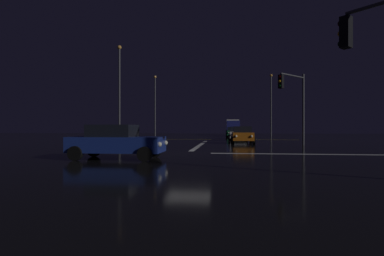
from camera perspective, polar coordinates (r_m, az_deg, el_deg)
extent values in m
cube|color=black|center=(16.44, -0.71, -5.14)|extent=(120.00, 120.00, 0.10)
cube|color=white|center=(24.49, 1.67, -3.32)|extent=(0.35, 13.90, 0.01)
cube|color=yellow|center=(36.05, 3.22, -2.26)|extent=(22.00, 0.15, 0.01)
cube|color=white|center=(17.44, 27.29, -4.67)|extent=(13.90, 0.40, 0.01)
cube|color=#C66014|center=(27.00, 9.89, -1.60)|extent=(1.80, 4.20, 0.70)
cube|color=black|center=(27.19, 9.87, -0.27)|extent=(1.60, 2.00, 0.55)
cylinder|color=black|center=(25.54, 12.12, -2.47)|extent=(0.22, 0.64, 0.64)
cylinder|color=black|center=(25.43, 8.07, -2.48)|extent=(0.22, 0.64, 0.64)
cylinder|color=black|center=(28.63, 11.51, -2.21)|extent=(0.22, 0.64, 0.64)
cylinder|color=black|center=(28.52, 7.90, -2.21)|extent=(0.22, 0.64, 0.64)
sphere|color=#F9EFC6|center=(24.94, 11.67, -1.61)|extent=(0.22, 0.22, 0.22)
sphere|color=#F9EFC6|center=(24.85, 8.69, -1.62)|extent=(0.22, 0.22, 0.22)
cube|color=silver|center=(33.06, 8.99, -1.30)|extent=(1.80, 4.20, 0.70)
cube|color=black|center=(33.26, 8.97, -0.22)|extent=(1.60, 2.00, 0.55)
cylinder|color=black|center=(31.58, 10.74, -2.00)|extent=(0.22, 0.64, 0.64)
cylinder|color=black|center=(31.50, 7.47, -2.01)|extent=(0.22, 0.64, 0.64)
cylinder|color=black|center=(34.67, 10.36, -1.82)|extent=(0.22, 0.64, 0.64)
cylinder|color=black|center=(34.60, 7.38, -1.83)|extent=(0.22, 0.64, 0.64)
sphere|color=#F9EFC6|center=(30.98, 10.36, -1.30)|extent=(0.22, 0.22, 0.22)
sphere|color=#F9EFC6|center=(30.92, 7.96, -1.30)|extent=(0.22, 0.22, 0.22)
cube|color=black|center=(38.74, 8.99, -1.11)|extent=(1.80, 4.20, 0.70)
cube|color=black|center=(38.93, 8.98, -0.19)|extent=(1.60, 2.00, 0.55)
cylinder|color=black|center=(37.25, 10.48, -1.70)|extent=(0.22, 0.64, 0.64)
cylinder|color=black|center=(37.17, 7.71, -1.70)|extent=(0.22, 0.64, 0.64)
cylinder|color=black|center=(40.34, 10.17, -1.57)|extent=(0.22, 0.64, 0.64)
cylinder|color=black|center=(40.27, 7.61, -1.57)|extent=(0.22, 0.64, 0.64)
sphere|color=#F9EFC6|center=(36.66, 10.15, -1.10)|extent=(0.22, 0.22, 0.22)
sphere|color=#F9EFC6|center=(36.60, 8.12, -1.10)|extent=(0.22, 0.22, 0.22)
cube|color=#14512D|center=(45.14, 8.04, -0.96)|extent=(1.80, 4.20, 0.70)
cube|color=black|center=(45.34, 8.03, -0.16)|extent=(1.60, 2.00, 0.55)
cylinder|color=black|center=(43.64, 9.28, -1.45)|extent=(0.22, 0.64, 0.64)
cylinder|color=black|center=(43.58, 6.91, -1.45)|extent=(0.22, 0.64, 0.64)
cylinder|color=black|center=(46.73, 9.09, -1.35)|extent=(0.22, 0.64, 0.64)
cylinder|color=black|center=(46.68, 6.88, -1.35)|extent=(0.22, 0.64, 0.64)
sphere|color=#F9EFC6|center=(43.05, 8.98, -0.94)|extent=(0.22, 0.22, 0.22)
sphere|color=#F9EFC6|center=(43.01, 7.25, -0.94)|extent=(0.22, 0.22, 0.22)
cube|color=#B7B7BC|center=(50.43, 8.06, -0.86)|extent=(1.80, 4.20, 0.70)
cube|color=black|center=(50.62, 8.06, -0.14)|extent=(1.60, 2.00, 0.55)
cylinder|color=black|center=(48.92, 9.17, -1.29)|extent=(0.22, 0.64, 0.64)
cylinder|color=black|center=(48.87, 7.06, -1.29)|extent=(0.22, 0.64, 0.64)
cylinder|color=black|center=(52.02, 9.01, -1.21)|extent=(0.22, 0.64, 0.64)
cylinder|color=black|center=(51.97, 7.02, -1.22)|extent=(0.22, 0.64, 0.64)
sphere|color=#F9EFC6|center=(48.33, 8.90, -0.83)|extent=(0.22, 0.22, 0.22)
sphere|color=#F9EFC6|center=(48.30, 7.36, -0.83)|extent=(0.22, 0.22, 0.22)
cube|color=navy|center=(54.52, 8.13, 0.22)|extent=(2.40, 2.20, 2.30)
cube|color=silver|center=(59.02, 8.00, 0.35)|extent=(2.40, 5.00, 2.60)
cylinder|color=black|center=(55.17, 9.36, -0.98)|extent=(0.28, 0.96, 0.96)
cylinder|color=black|center=(55.10, 6.86, -0.98)|extent=(0.28, 0.96, 0.96)
cylinder|color=black|center=(59.87, 9.13, -0.90)|extent=(0.28, 0.96, 0.96)
cylinder|color=black|center=(59.80, 6.83, -0.90)|extent=(0.28, 0.96, 0.96)
sphere|color=#F9EFC6|center=(53.40, 9.08, -0.42)|extent=(0.26, 0.26, 0.26)
sphere|color=#F9EFC6|center=(53.35, 7.25, -0.42)|extent=(0.26, 0.26, 0.26)
cube|color=navy|center=(13.70, -14.54, -3.14)|extent=(4.20, 1.80, 0.70)
cube|color=black|center=(13.75, -15.32, -0.53)|extent=(2.00, 1.60, 0.55)
cylinder|color=black|center=(14.12, -7.32, -4.47)|extent=(0.64, 0.22, 0.64)
cylinder|color=black|center=(12.38, -9.31, -5.10)|extent=(0.64, 0.22, 0.64)
cylinder|color=black|center=(15.16, -18.81, -4.17)|extent=(0.64, 0.22, 0.64)
cylinder|color=black|center=(13.55, -22.07, -4.66)|extent=(0.64, 0.22, 0.64)
sphere|color=#F9EFC6|center=(13.72, -5.25, -2.93)|extent=(0.22, 0.22, 0.22)
sphere|color=#F9EFC6|center=(12.45, -6.47, -3.23)|extent=(0.22, 0.22, 0.22)
cube|color=black|center=(11.39, 28.12, 16.31)|extent=(0.46, 0.46, 1.05)
sphere|color=black|center=(11.56, 27.35, 17.87)|extent=(0.22, 0.22, 0.22)
sphere|color=orange|center=(11.45, 27.35, 16.22)|extent=(0.22, 0.22, 0.22)
sphere|color=black|center=(11.36, 27.35, 14.55)|extent=(0.22, 0.22, 0.22)
cylinder|color=#4C4C51|center=(25.64, 21.13, 3.40)|extent=(0.18, 0.18, 5.88)
cylinder|color=#4C4C51|center=(24.61, 19.25, 9.74)|extent=(2.31, 2.31, 0.12)
cube|color=black|center=(23.22, 17.16, 8.76)|extent=(0.46, 0.46, 1.05)
sphere|color=black|center=(23.14, 16.94, 9.66)|extent=(0.22, 0.22, 0.22)
sphere|color=orange|center=(23.09, 16.94, 8.81)|extent=(0.22, 0.22, 0.22)
sphere|color=black|center=(23.04, 16.94, 7.97)|extent=(0.22, 0.22, 0.22)
cylinder|color=#424247|center=(47.45, -7.30, 4.05)|extent=(0.20, 0.20, 9.55)
sphere|color=#F9AD47|center=(48.05, -7.30, 9.95)|extent=(0.44, 0.44, 0.44)
cylinder|color=#424247|center=(32.21, -14.14, 6.31)|extent=(0.20, 0.20, 9.92)
sphere|color=#F9AD47|center=(33.17, -14.14, 15.17)|extent=(0.44, 0.44, 0.44)
cylinder|color=#424247|center=(46.64, 15.35, 4.04)|extent=(0.20, 0.20, 9.42)
sphere|color=#F9AD47|center=(47.24, 15.35, 9.97)|extent=(0.44, 0.44, 0.44)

